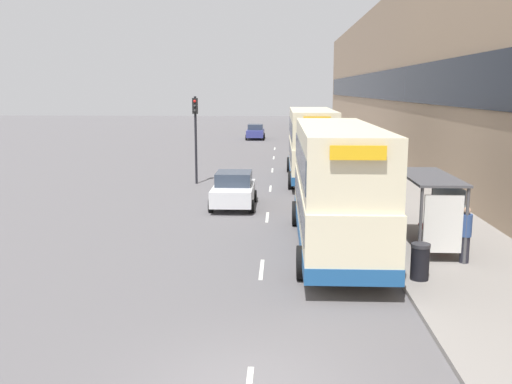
{
  "coord_description": "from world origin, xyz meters",
  "views": [
    {
      "loc": [
        0.56,
        -9.67,
        5.49
      ],
      "look_at": [
        -0.74,
        20.3,
        0.08
      ],
      "focal_mm": 40.0,
      "sensor_mm": 36.0,
      "label": 1
    }
  ],
  "objects_px": {
    "double_decker_bus_near": "(336,185)",
    "car_1": "(255,132)",
    "pedestrian_at_shelter": "(377,201)",
    "double_decker_bus_ahead": "(311,143)",
    "traffic_light_far_kerb": "(195,126)",
    "car_0": "(234,190)",
    "car_2": "(314,150)",
    "bus_shelter": "(436,199)",
    "litter_bin": "(420,261)",
    "pedestrian_1": "(466,234)"
  },
  "relations": [
    {
      "from": "double_decker_bus_near",
      "to": "car_1",
      "type": "xyz_separation_m",
      "value": [
        -4.75,
        44.38,
        -1.45
      ]
    },
    {
      "from": "pedestrian_at_shelter",
      "to": "double_decker_bus_ahead",
      "type": "bearing_deg",
      "value": 100.54
    },
    {
      "from": "double_decker_bus_ahead",
      "to": "traffic_light_far_kerb",
      "type": "bearing_deg",
      "value": -166.92
    },
    {
      "from": "car_0",
      "to": "double_decker_bus_near",
      "type": "bearing_deg",
      "value": 119.98
    },
    {
      "from": "car_0",
      "to": "car_1",
      "type": "distance_m",
      "value": 37.24
    },
    {
      "from": "car_2",
      "to": "traffic_light_far_kerb",
      "type": "distance_m",
      "value": 14.14
    },
    {
      "from": "bus_shelter",
      "to": "car_1",
      "type": "relative_size",
      "value": 1.0
    },
    {
      "from": "car_0",
      "to": "car_1",
      "type": "height_order",
      "value": "car_1"
    },
    {
      "from": "car_0",
      "to": "traffic_light_far_kerb",
      "type": "height_order",
      "value": "traffic_light_far_kerb"
    },
    {
      "from": "car_1",
      "to": "litter_bin",
      "type": "distance_m",
      "value": 48.36
    },
    {
      "from": "bus_shelter",
      "to": "litter_bin",
      "type": "height_order",
      "value": "bus_shelter"
    },
    {
      "from": "pedestrian_at_shelter",
      "to": "pedestrian_1",
      "type": "height_order",
      "value": "pedestrian_1"
    },
    {
      "from": "double_decker_bus_ahead",
      "to": "car_2",
      "type": "height_order",
      "value": "double_decker_bus_ahead"
    },
    {
      "from": "car_1",
      "to": "traffic_light_far_kerb",
      "type": "relative_size",
      "value": 0.82
    },
    {
      "from": "litter_bin",
      "to": "traffic_light_far_kerb",
      "type": "xyz_separation_m",
      "value": [
        -8.95,
        17.26,
        2.75
      ]
    },
    {
      "from": "double_decker_bus_near",
      "to": "bus_shelter",
      "type": "bearing_deg",
      "value": -5.01
    },
    {
      "from": "double_decker_bus_near",
      "to": "car_0",
      "type": "distance_m",
      "value": 8.37
    },
    {
      "from": "double_decker_bus_near",
      "to": "litter_bin",
      "type": "xyz_separation_m",
      "value": [
        2.08,
        -3.5,
        -1.61
      ]
    },
    {
      "from": "double_decker_bus_near",
      "to": "car_2",
      "type": "bearing_deg",
      "value": 88.39
    },
    {
      "from": "car_1",
      "to": "pedestrian_at_shelter",
      "type": "bearing_deg",
      "value": 99.56
    },
    {
      "from": "bus_shelter",
      "to": "car_0",
      "type": "height_order",
      "value": "bus_shelter"
    },
    {
      "from": "pedestrian_1",
      "to": "traffic_light_far_kerb",
      "type": "distance_m",
      "value": 19.07
    },
    {
      "from": "car_1",
      "to": "traffic_light_far_kerb",
      "type": "xyz_separation_m",
      "value": [
        -2.13,
        -30.61,
        2.59
      ]
    },
    {
      "from": "bus_shelter",
      "to": "double_decker_bus_near",
      "type": "distance_m",
      "value": 3.34
    },
    {
      "from": "pedestrian_1",
      "to": "litter_bin",
      "type": "height_order",
      "value": "pedestrian_1"
    },
    {
      "from": "bus_shelter",
      "to": "car_1",
      "type": "height_order",
      "value": "bus_shelter"
    },
    {
      "from": "double_decker_bus_near",
      "to": "pedestrian_1",
      "type": "distance_m",
      "value": 4.44
    },
    {
      "from": "pedestrian_at_shelter",
      "to": "double_decker_bus_near",
      "type": "bearing_deg",
      "value": -118.0
    },
    {
      "from": "double_decker_bus_near",
      "to": "pedestrian_at_shelter",
      "type": "relative_size",
      "value": 6.26
    },
    {
      "from": "car_2",
      "to": "litter_bin",
      "type": "distance_m",
      "value": 28.95
    },
    {
      "from": "bus_shelter",
      "to": "litter_bin",
      "type": "xyz_separation_m",
      "value": [
        -1.22,
        -3.21,
        -1.21
      ]
    },
    {
      "from": "double_decker_bus_near",
      "to": "traffic_light_far_kerb",
      "type": "xyz_separation_m",
      "value": [
        -6.88,
        13.77,
        1.14
      ]
    },
    {
      "from": "car_1",
      "to": "double_decker_bus_near",
      "type": "bearing_deg",
      "value": 96.11
    },
    {
      "from": "traffic_light_far_kerb",
      "to": "double_decker_bus_near",
      "type": "bearing_deg",
      "value": -63.47
    },
    {
      "from": "double_decker_bus_ahead",
      "to": "litter_bin",
      "type": "distance_m",
      "value": 19.04
    },
    {
      "from": "car_0",
      "to": "pedestrian_1",
      "type": "height_order",
      "value": "pedestrian_1"
    },
    {
      "from": "double_decker_bus_near",
      "to": "traffic_light_far_kerb",
      "type": "relative_size",
      "value": 2.04
    },
    {
      "from": "litter_bin",
      "to": "car_1",
      "type": "bearing_deg",
      "value": 98.11
    },
    {
      "from": "bus_shelter",
      "to": "car_2",
      "type": "distance_m",
      "value": 25.86
    },
    {
      "from": "double_decker_bus_ahead",
      "to": "car_2",
      "type": "distance_m",
      "value": 10.2
    },
    {
      "from": "double_decker_bus_ahead",
      "to": "car_2",
      "type": "relative_size",
      "value": 2.47
    },
    {
      "from": "double_decker_bus_near",
      "to": "car_2",
      "type": "relative_size",
      "value": 2.48
    },
    {
      "from": "pedestrian_at_shelter",
      "to": "pedestrian_1",
      "type": "relative_size",
      "value": 0.93
    },
    {
      "from": "car_1",
      "to": "traffic_light_far_kerb",
      "type": "height_order",
      "value": "traffic_light_far_kerb"
    },
    {
      "from": "litter_bin",
      "to": "pedestrian_1",
      "type": "bearing_deg",
      "value": 43.23
    },
    {
      "from": "car_0",
      "to": "litter_bin",
      "type": "xyz_separation_m",
      "value": [
        6.19,
        -10.64,
        -0.16
      ]
    },
    {
      "from": "double_decker_bus_near",
      "to": "double_decker_bus_ahead",
      "type": "height_order",
      "value": "same"
    },
    {
      "from": "car_2",
      "to": "litter_bin",
      "type": "relative_size",
      "value": 4.01
    },
    {
      "from": "pedestrian_1",
      "to": "traffic_light_far_kerb",
      "type": "relative_size",
      "value": 0.35
    },
    {
      "from": "bus_shelter",
      "to": "traffic_light_far_kerb",
      "type": "distance_m",
      "value": 17.42
    }
  ]
}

